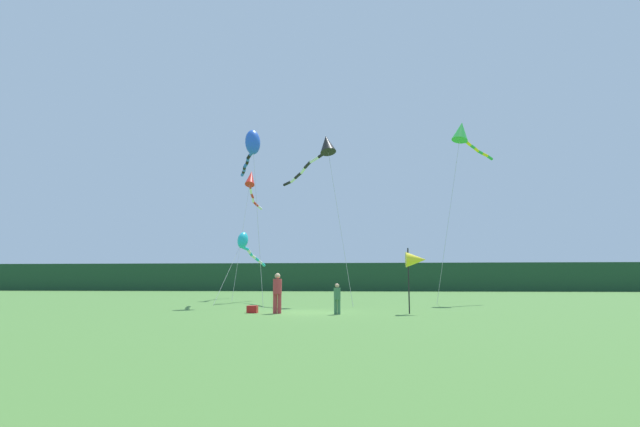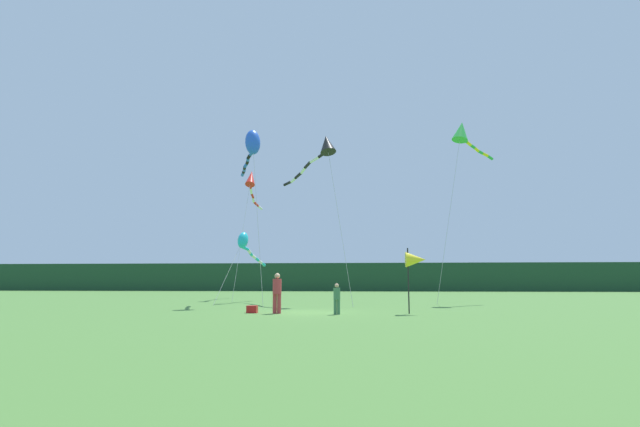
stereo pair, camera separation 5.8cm
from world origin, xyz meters
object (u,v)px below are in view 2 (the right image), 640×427
banner_flag_pole (415,260)px  kite_cyan (245,244)px  kite_green (462,133)px  kite_blue (252,145)px  person_adult (277,291)px  kite_red (252,182)px  cooler_box (252,309)px  person_child (337,297)px  kite_black (323,148)px

banner_flag_pole → kite_cyan: (-10.31, 9.94, 1.57)m
kite_green → kite_blue: 14.40m
person_adult → kite_cyan: size_ratio=0.24×
kite_green → kite_red: 17.07m
cooler_box → banner_flag_pole: (7.46, 0.06, 2.22)m
person_child → banner_flag_pole: bearing=11.3°
cooler_box → kite_red: bearing=103.8°
kite_cyan → kite_red: 8.28m
banner_flag_pole → kite_blue: 13.47m
cooler_box → kite_blue: 11.80m
kite_blue → kite_black: size_ratio=0.99×
kite_black → banner_flag_pole: bearing=-59.3°
person_adult → kite_black: (1.43, 8.52, 9.01)m
cooler_box → kite_black: kite_black is taller
kite_green → kite_red: bearing=160.7°
person_child → kite_blue: size_ratio=0.12×
kite_cyan → kite_black: 8.37m
person_child → kite_green: 17.46m
kite_blue → kite_cyan: kite_blue is taller
person_child → cooler_box: (-3.92, 0.65, -0.58)m
kite_blue → kite_cyan: bearing=108.3°
person_adult → kite_red: kite_red is taller
kite_cyan → kite_black: kite_black is taller
person_adult → cooler_box: bearing=166.0°
kite_green → kite_cyan: size_ratio=1.65×
banner_flag_pole → kite_black: size_ratio=0.27×
banner_flag_pole → kite_black: (-4.83, 8.16, 7.63)m
cooler_box → kite_green: size_ratio=0.04×
person_adult → person_child: size_ratio=1.34×
kite_blue → kite_red: size_ratio=1.03×
banner_flag_pole → kite_cyan: kite_cyan is taller
person_adult → banner_flag_pole: bearing=3.3°
person_adult → kite_blue: size_ratio=0.17×
kite_cyan → banner_flag_pole: bearing=-43.9°
person_adult → kite_black: 12.48m
banner_flag_pole → cooler_box: bearing=-179.5°
kite_red → cooler_box: bearing=-76.2°
kite_black → kite_cyan: bearing=162.0°
kite_cyan → kite_blue: bearing=-71.7°
cooler_box → kite_cyan: 11.07m
person_adult → banner_flag_pole: banner_flag_pole is taller
person_adult → person_child: 2.76m
kite_green → kite_cyan: kite_green is taller
kite_green → kite_blue: size_ratio=1.14×
person_adult → kite_black: bearing=80.5°
person_adult → kite_red: 19.12m
person_adult → kite_black: kite_black is taller
kite_black → kite_red: bearing=130.0°
kite_cyan → person_child: bearing=-57.5°
kite_green → kite_black: kite_green is taller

